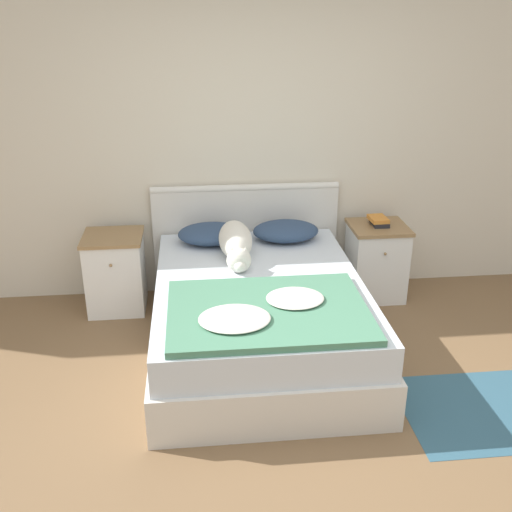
% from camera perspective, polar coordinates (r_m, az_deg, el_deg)
% --- Properties ---
extents(ground_plane, '(16.00, 16.00, 0.00)m').
position_cam_1_polar(ground_plane, '(3.55, 4.33, -17.60)').
color(ground_plane, brown).
extents(wall_back, '(9.00, 0.06, 2.55)m').
position_cam_1_polar(wall_back, '(4.92, 0.36, 10.81)').
color(wall_back, beige).
rests_on(wall_back, ground_plane).
extents(bed, '(1.47, 1.98, 0.55)m').
position_cam_1_polar(bed, '(4.24, 0.28, -5.78)').
color(bed, silver).
rests_on(bed, ground_plane).
extents(headboard, '(1.55, 0.06, 0.94)m').
position_cam_1_polar(headboard, '(5.06, -0.98, 1.91)').
color(headboard, silver).
rests_on(headboard, ground_plane).
extents(nightstand_left, '(0.46, 0.45, 0.63)m').
position_cam_1_polar(nightstand_left, '(4.94, -13.21, -1.50)').
color(nightstand_left, white).
rests_on(nightstand_left, ground_plane).
extents(nightstand_right, '(0.46, 0.45, 0.63)m').
position_cam_1_polar(nightstand_right, '(5.11, 11.35, -0.46)').
color(nightstand_right, white).
rests_on(nightstand_right, ground_plane).
extents(pillow_left, '(0.53, 0.39, 0.15)m').
position_cam_1_polar(pillow_left, '(4.75, -4.28, 2.13)').
color(pillow_left, navy).
rests_on(pillow_left, bed).
extents(pillow_right, '(0.53, 0.39, 0.15)m').
position_cam_1_polar(pillow_right, '(4.80, 2.85, 2.40)').
color(pillow_right, navy).
rests_on(pillow_right, bed).
extents(quilt, '(1.22, 0.91, 0.08)m').
position_cam_1_polar(quilt, '(3.66, 1.00, -5.25)').
color(quilt, '#4C8466').
rests_on(quilt, bed).
extents(dog, '(0.25, 0.84, 0.23)m').
position_cam_1_polar(dog, '(4.48, -1.92, 1.30)').
color(dog, silver).
rests_on(dog, bed).
extents(book_stack, '(0.15, 0.19, 0.07)m').
position_cam_1_polar(book_stack, '(5.01, 11.61, 3.30)').
color(book_stack, '#232328').
rests_on(book_stack, nightstand_right).
extents(rug, '(1.17, 0.80, 0.00)m').
position_cam_1_polar(rug, '(4.08, 22.01, -13.38)').
color(rug, '#335B70').
rests_on(rug, ground_plane).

